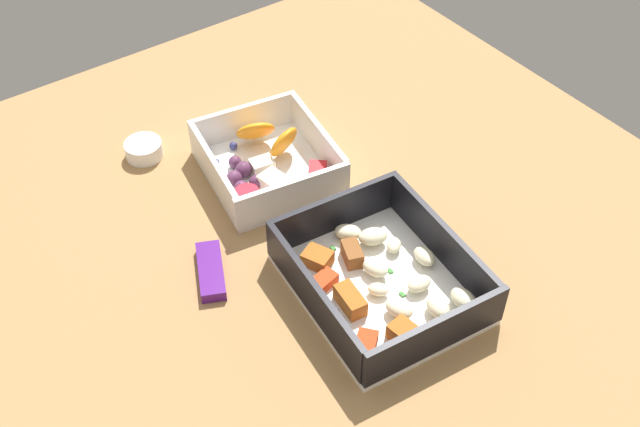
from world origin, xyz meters
The scene contains 5 objects.
table_surface centered at (0.00, 0.00, 1.00)cm, with size 80.00×80.00×2.00cm, color #9E7547.
pasta_container centered at (-11.18, -0.77, 3.58)cm, with size 19.61×16.78×5.10cm.
fruit_bowl centered at (9.31, -1.15, 3.70)cm, with size 16.46×15.29×5.09cm.
candy_bar centered at (0.41, 11.44, 2.60)cm, with size 7.00×2.40×1.20cm, color #51197A.
paper_cup_liner centered at (20.11, 8.56, 2.94)cm, with size 4.25×4.25×1.88cm, color white.
Camera 1 is at (-46.74, 31.92, 60.05)cm, focal length 43.62 mm.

